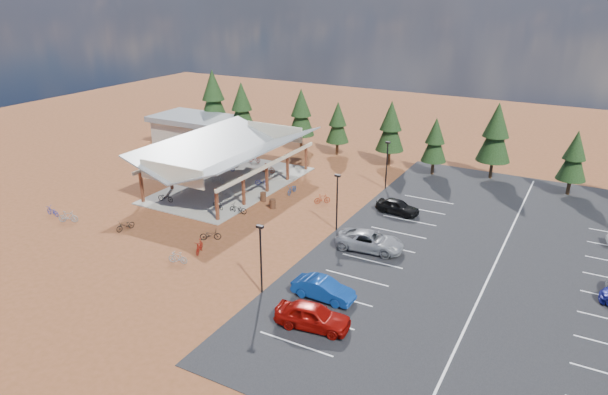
{
  "coord_description": "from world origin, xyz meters",
  "views": [
    {
      "loc": [
        23.47,
        -37.39,
        19.91
      ],
      "look_at": [
        1.77,
        1.96,
        2.47
      ],
      "focal_mm": 32.0,
      "sensor_mm": 36.0,
      "label": 1
    }
  ],
  "objects_px": {
    "bike_5": "(228,191)",
    "bike_10": "(53,211)",
    "car_4": "(398,206)",
    "outbuilding": "(194,130)",
    "bike_14": "(292,189)",
    "bike_pavilion": "(230,151)",
    "bike_3": "(254,158)",
    "bike_16": "(238,209)",
    "bike_0": "(165,197)",
    "bike_7": "(268,168)",
    "lamp_post_1": "(337,198)",
    "lamp_post_2": "(387,162)",
    "lamp_post_0": "(261,254)",
    "car_2": "(370,241)",
    "bike_8": "(125,225)",
    "car_0": "(313,316)",
    "bike_1": "(217,179)",
    "trash_bin_0": "(273,204)",
    "bike_11": "(199,246)",
    "bike_15": "(322,199)",
    "bike_6": "(262,182)",
    "trash_bin_1": "(263,197)",
    "bike_13": "(178,258)",
    "bike_9": "(68,217)",
    "car_1": "(323,289)",
    "bike_12": "(210,235)",
    "bike_4": "(218,205)",
    "bike_2": "(228,167)"
  },
  "relations": [
    {
      "from": "lamp_post_0",
      "to": "car_4",
      "type": "height_order",
      "value": "lamp_post_0"
    },
    {
      "from": "bike_0",
      "to": "bike_14",
      "type": "relative_size",
      "value": 0.93
    },
    {
      "from": "car_4",
      "to": "outbuilding",
      "type": "bearing_deg",
      "value": 80.05
    },
    {
      "from": "bike_8",
      "to": "bike_15",
      "type": "relative_size",
      "value": 1.08
    },
    {
      "from": "car_0",
      "to": "bike_1",
      "type": "bearing_deg",
      "value": 41.52
    },
    {
      "from": "outbuilding",
      "to": "bike_9",
      "type": "bearing_deg",
      "value": -75.16
    },
    {
      "from": "bike_14",
      "to": "bike_pavilion",
      "type": "bearing_deg",
      "value": -176.97
    },
    {
      "from": "bike_5",
      "to": "bike_12",
      "type": "height_order",
      "value": "bike_5"
    },
    {
      "from": "trash_bin_1",
      "to": "bike_7",
      "type": "bearing_deg",
      "value": 119.34
    },
    {
      "from": "lamp_post_1",
      "to": "bike_14",
      "type": "height_order",
      "value": "lamp_post_1"
    },
    {
      "from": "bike_4",
      "to": "bike_12",
      "type": "bearing_deg",
      "value": -129.93
    },
    {
      "from": "bike_15",
      "to": "bike_6",
      "type": "bearing_deg",
      "value": 37.85
    },
    {
      "from": "bike_9",
      "to": "bike_10",
      "type": "relative_size",
      "value": 1.05
    },
    {
      "from": "car_0",
      "to": "bike_8",
      "type": "bearing_deg",
      "value": 69.08
    },
    {
      "from": "bike_2",
      "to": "bike_4",
      "type": "bearing_deg",
      "value": -153.82
    },
    {
      "from": "bike_13",
      "to": "car_1",
      "type": "distance_m",
      "value": 12.2
    },
    {
      "from": "bike_0",
      "to": "bike_7",
      "type": "relative_size",
      "value": 0.96
    },
    {
      "from": "trash_bin_0",
      "to": "bike_16",
      "type": "xyz_separation_m",
      "value": [
        -2.16,
        -2.69,
        0.03
      ]
    },
    {
      "from": "bike_5",
      "to": "bike_8",
      "type": "relative_size",
      "value": 0.9
    },
    {
      "from": "trash_bin_0",
      "to": "bike_11",
      "type": "height_order",
      "value": "bike_11"
    },
    {
      "from": "bike_15",
      "to": "trash_bin_1",
      "type": "bearing_deg",
      "value": 69.04
    },
    {
      "from": "bike_1",
      "to": "trash_bin_0",
      "type": "bearing_deg",
      "value": -115.68
    },
    {
      "from": "lamp_post_2",
      "to": "bike_1",
      "type": "xyz_separation_m",
      "value": [
        -16.53,
        -7.41,
        -2.37
      ]
    },
    {
      "from": "lamp_post_2",
      "to": "bike_12",
      "type": "relative_size",
      "value": 2.86
    },
    {
      "from": "car_4",
      "to": "bike_14",
      "type": "bearing_deg",
      "value": 97.99
    },
    {
      "from": "bike_15",
      "to": "car_2",
      "type": "distance_m",
      "value": 10.74
    },
    {
      "from": "car_2",
      "to": "bike_2",
      "type": "bearing_deg",
      "value": 57.77
    },
    {
      "from": "bike_pavilion",
      "to": "bike_15",
      "type": "height_order",
      "value": "bike_pavilion"
    },
    {
      "from": "bike_8",
      "to": "bike_11",
      "type": "height_order",
      "value": "bike_11"
    },
    {
      "from": "bike_6",
      "to": "car_1",
      "type": "distance_m",
      "value": 23.23
    },
    {
      "from": "bike_3",
      "to": "bike_16",
      "type": "distance_m",
      "value": 15.71
    },
    {
      "from": "bike_6",
      "to": "bike_7",
      "type": "xyz_separation_m",
      "value": [
        -1.8,
        3.97,
        0.12
      ]
    },
    {
      "from": "lamp_post_2",
      "to": "bike_6",
      "type": "bearing_deg",
      "value": -154.01
    },
    {
      "from": "outbuilding",
      "to": "bike_9",
      "type": "height_order",
      "value": "outbuilding"
    },
    {
      "from": "bike_5",
      "to": "bike_10",
      "type": "relative_size",
      "value": 0.92
    },
    {
      "from": "outbuilding",
      "to": "bike_4",
      "type": "distance_m",
      "value": 24.29
    },
    {
      "from": "lamp_post_1",
      "to": "lamp_post_2",
      "type": "relative_size",
      "value": 1.0
    },
    {
      "from": "car_2",
      "to": "bike_8",
      "type": "bearing_deg",
      "value": 102.43
    },
    {
      "from": "outbuilding",
      "to": "car_2",
      "type": "height_order",
      "value": "outbuilding"
    },
    {
      "from": "bike_7",
      "to": "bike_14",
      "type": "xyz_separation_m",
      "value": [
        5.72,
        -4.33,
        -0.15
      ]
    },
    {
      "from": "lamp_post_1",
      "to": "bike_11",
      "type": "distance_m",
      "value": 12.31
    },
    {
      "from": "lamp_post_0",
      "to": "car_0",
      "type": "distance_m",
      "value": 5.84
    },
    {
      "from": "outbuilding",
      "to": "bike_15",
      "type": "bearing_deg",
      "value": -23.77
    },
    {
      "from": "bike_16",
      "to": "car_0",
      "type": "bearing_deg",
      "value": 43.24
    },
    {
      "from": "trash_bin_1",
      "to": "car_2",
      "type": "distance_m",
      "value": 14.37
    },
    {
      "from": "lamp_post_0",
      "to": "bike_10",
      "type": "distance_m",
      "value": 24.82
    },
    {
      "from": "bike_5",
      "to": "bike_13",
      "type": "xyz_separation_m",
      "value": [
        5.13,
        -13.48,
        -0.1
      ]
    },
    {
      "from": "bike_pavilion",
      "to": "bike_6",
      "type": "relative_size",
      "value": 12.0
    },
    {
      "from": "bike_10",
      "to": "bike_16",
      "type": "height_order",
      "value": "bike_16"
    },
    {
      "from": "bike_3",
      "to": "car_0",
      "type": "height_order",
      "value": "car_0"
    }
  ]
}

